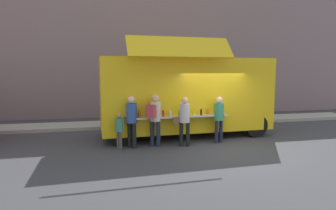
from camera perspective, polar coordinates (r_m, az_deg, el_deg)
The scene contains 10 objects.
ground_plane at distance 9.87m, azimuth 11.17°, elevation -8.45°, with size 60.00×60.00×0.00m, color #38383D.
curb_strip at distance 13.69m, azimuth -16.07°, elevation -4.00°, with size 28.00×1.60×0.15m, color #9E998E.
building_behind at distance 17.37m, azimuth -12.38°, elevation 10.16°, with size 32.00×2.40×7.29m, color slate.
food_truck_main at distance 11.30m, azimuth 3.55°, elevation 2.20°, with size 6.67×3.13×3.76m.
trash_bin at distance 15.21m, azimuth 16.41°, elevation -1.60°, with size 0.60×0.60×0.86m, color #2F6036.
customer_front_ordering at distance 9.71m, azimuth 3.25°, elevation -2.47°, with size 0.56×0.35×1.71m.
customer_mid_with_backpack at distance 9.67m, azimuth -2.70°, elevation -1.98°, with size 0.54×0.57×1.80m.
customer_rear_waiting at distance 9.60m, azimuth -7.37°, elevation -2.47°, with size 0.47×0.53×1.75m.
customer_extra_browsing at distance 10.35m, azimuth 10.18°, elevation -2.06°, with size 0.34×0.34×1.67m.
child_near_queue at distance 9.54m, azimuth -9.76°, elevation -4.53°, with size 0.24×0.24×1.20m.
Camera 1 is at (-3.90, -8.70, 2.57)m, focal length 30.42 mm.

